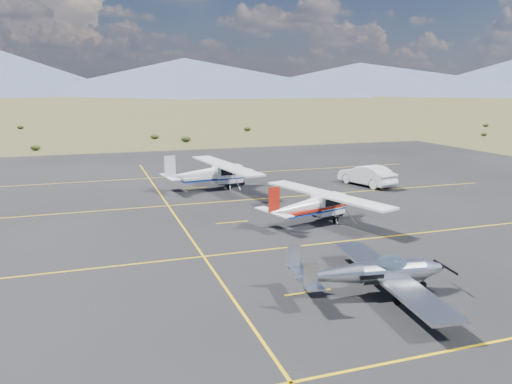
{
  "coord_description": "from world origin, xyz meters",
  "views": [
    {
      "loc": [
        -10.86,
        -20.43,
        8.04
      ],
      "look_at": [
        -1.23,
        8.28,
        1.6
      ],
      "focal_mm": 35.0,
      "sensor_mm": 36.0,
      "label": 1
    }
  ],
  "objects": [
    {
      "name": "aircraft_low_wing",
      "position": [
        -0.59,
        -4.43,
        0.89
      ],
      "size": [
        6.17,
        8.56,
        1.85
      ],
      "rotation": [
        0.0,
        0.0,
        -0.11
      ],
      "color": "silver",
      "rests_on": "apron"
    },
    {
      "name": "aircraft_plain",
      "position": [
        -1.7,
        17.81,
        1.27
      ],
      "size": [
        6.85,
        11.32,
        2.85
      ],
      "rotation": [
        0.0,
        0.0,
        0.14
      ],
      "color": "white",
      "rests_on": "apron"
    },
    {
      "name": "sedan",
      "position": [
        10.66,
        15.0,
        0.86
      ],
      "size": [
        3.08,
        5.43,
        1.69
      ],
      "primitive_type": "imported",
      "rotation": [
        0.0,
        0.0,
        3.41
      ],
      "color": "white",
      "rests_on": "apron"
    },
    {
      "name": "ground",
      "position": [
        0.0,
        0.0,
        0.0
      ],
      "size": [
        1600.0,
        1600.0,
        0.0
      ],
      "primitive_type": "plane",
      "color": "#383D1C",
      "rests_on": "ground"
    },
    {
      "name": "apron",
      "position": [
        0.0,
        7.0,
        0.0
      ],
      "size": [
        72.0,
        72.0,
        0.02
      ],
      "primitive_type": "cube",
      "color": "black",
      "rests_on": "ground"
    },
    {
      "name": "aircraft_cessna",
      "position": [
        1.69,
        6.02,
        1.12
      ],
      "size": [
        6.74,
        9.83,
        2.51
      ],
      "rotation": [
        0.0,
        0.0,
        0.3
      ],
      "color": "white",
      "rests_on": "apron"
    }
  ]
}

